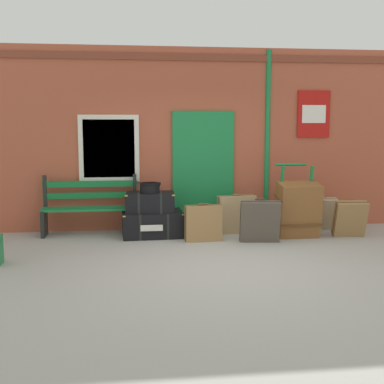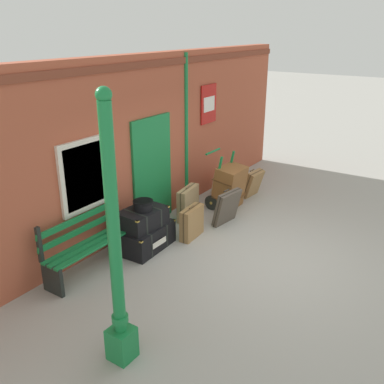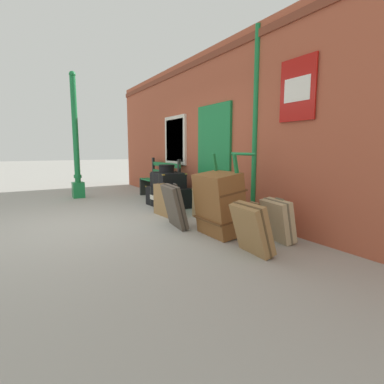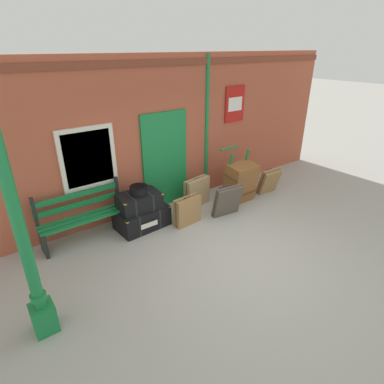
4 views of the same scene
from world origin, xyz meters
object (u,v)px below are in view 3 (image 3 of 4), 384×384
at_px(steamer_trunk_base, 169,197).
at_px(suitcase_caramel, 165,200).
at_px(suitcase_cream, 252,229).
at_px(round_hatbox, 167,168).
at_px(lamp_post, 76,151).
at_px(suitcase_beige, 174,206).
at_px(porters_trolley, 229,216).
at_px(large_brown_trunk, 219,204).
at_px(platform_bench, 160,181).
at_px(steamer_trunk_middle, 168,180).
at_px(suitcase_slate, 208,201).
at_px(suitcase_olive, 278,220).

distance_m(steamer_trunk_base, suitcase_caramel, 0.92).
distance_m(suitcase_caramel, suitcase_cream, 2.46).
bearing_deg(round_hatbox, lamp_post, -145.98).
height_order(steamer_trunk_base, round_hatbox, round_hatbox).
bearing_deg(suitcase_beige, lamp_post, -168.39).
relative_size(porters_trolley, large_brown_trunk, 1.29).
relative_size(platform_bench, suitcase_cream, 2.53).
bearing_deg(steamer_trunk_middle, porters_trolley, -3.97).
bearing_deg(suitcase_slate, round_hatbox, -176.31).
xyz_separation_m(round_hatbox, large_brown_trunk, (2.44, -0.32, -0.37)).
height_order(steamer_trunk_base, suitcase_slate, suitcase_slate).
relative_size(suitcase_olive, suitcase_caramel, 0.96).
relative_size(porters_trolley, suitcase_slate, 1.74).
xyz_separation_m(steamer_trunk_base, suitcase_beige, (1.66, -0.70, 0.13)).
distance_m(suitcase_olive, suitcase_cream, 0.70).
xyz_separation_m(platform_bench, steamer_trunk_base, (1.05, -0.28, -0.23)).
bearing_deg(steamer_trunk_middle, suitcase_cream, -8.18).
bearing_deg(porters_trolley, lamp_post, -163.94).
bearing_deg(suitcase_slate, platform_bench, 175.37).
height_order(suitcase_olive, suitcase_slate, suitcase_slate).
height_order(suitcase_caramel, suitcase_slate, suitcase_slate).
bearing_deg(platform_bench, suitcase_caramel, -21.61).
bearing_deg(suitcase_beige, porters_trolley, 35.91).
height_order(platform_bench, round_hatbox, platform_bench).
relative_size(round_hatbox, suitcase_slate, 0.50).
height_order(round_hatbox, large_brown_trunk, large_brown_trunk).
distance_m(round_hatbox, suitcase_beige, 1.90).
distance_m(round_hatbox, porters_trolley, 2.50).
bearing_deg(porters_trolley, steamer_trunk_middle, 176.03).
distance_m(lamp_post, suitcase_caramel, 3.32).
bearing_deg(lamp_post, suitcase_caramel, 19.08).
xyz_separation_m(large_brown_trunk, suitcase_caramel, (-1.60, -0.11, -0.18)).
bearing_deg(porters_trolley, suitcase_caramel, -169.88).
distance_m(lamp_post, suitcase_olive, 5.59).
relative_size(lamp_post, steamer_trunk_base, 3.01).
xyz_separation_m(suitcase_caramel, suitcase_cream, (2.46, -0.02, 0.02)).
xyz_separation_m(suitcase_olive, suitcase_caramel, (-2.23, -0.64, 0.00)).
xyz_separation_m(large_brown_trunk, suitcase_beige, (-0.73, -0.36, -0.12)).
bearing_deg(platform_bench, steamer_trunk_middle, -15.19).
height_order(suitcase_cream, suitcase_slate, suitcase_slate).
relative_size(platform_bench, porters_trolley, 1.34).
xyz_separation_m(porters_trolley, suitcase_beige, (-0.73, -0.53, 0.07)).
xyz_separation_m(platform_bench, round_hatbox, (1.01, -0.30, 0.39)).
distance_m(platform_bench, suitcase_slate, 2.51).
distance_m(lamp_post, platform_bench, 2.26).
relative_size(platform_bench, suitcase_slate, 2.32).
bearing_deg(steamer_trunk_base, round_hatbox, -148.81).
xyz_separation_m(round_hatbox, porters_trolley, (2.44, -0.15, -0.56)).
bearing_deg(suitcase_beige, suitcase_slate, 105.42).
distance_m(platform_bench, suitcase_olive, 4.08).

